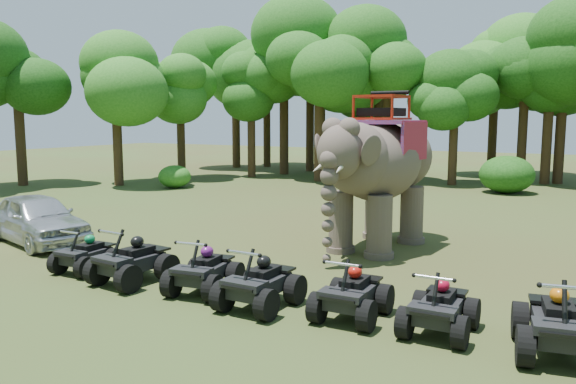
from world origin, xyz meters
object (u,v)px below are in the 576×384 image
Objects in this scene: atv_0 at (86,249)px; atv_2 at (204,265)px; atv_1 at (132,255)px; parked_car at (37,218)px; atv_5 at (440,301)px; elephant at (379,170)px; atv_6 at (560,315)px; atv_3 at (260,276)px; atv_4 at (352,287)px.

atv_0 is 0.90× the size of atv_2.
parked_car is at bearing 167.85° from atv_1.
parked_car is 2.49× the size of atv_1.
atv_5 is at bearing 7.61° from atv_1.
elephant is 8.17m from atv_6.
elephant is 3.04× the size of atv_1.
atv_4 is at bearing 11.67° from atv_3.
atv_0 is at bearing 170.51° from atv_6.
atv_3 is at bearing -85.72° from parked_car.
atv_2 reaches higher than atv_4.
elephant is 2.98× the size of atv_6.
atv_6 is (14.76, -1.52, -0.08)m from parked_car.
elephant is at bearing 104.00° from atv_4.
atv_2 is at bearing -179.90° from atv_4.
parked_car is 4.25m from atv_0.
atv_3 is 1.05× the size of atv_4.
atv_6 reaches higher than atv_4.
atv_1 is 1.95m from atv_2.
atv_5 is at bearing -81.05° from parked_car.
atv_6 reaches higher than atv_3.
atv_6 reaches higher than atv_5.
atv_4 is at bearing -82.12° from parked_car.
atv_4 is (11.12, -1.49, -0.15)m from parked_car.
atv_4 is (1.62, -6.01, -1.70)m from elephant.
atv_2 is (3.68, 0.03, 0.06)m from atv_0.
atv_1 is at bearing 178.09° from atv_2.
atv_3 is (9.23, -1.84, -0.12)m from parked_car.
elephant is at bearing 63.90° from atv_1.
atv_6 is (7.15, 0.05, 0.05)m from atv_2.
parked_car is 2.79× the size of atv_5.
atv_3 reaches higher than atv_2.
atv_1 reaches higher than atv_3.
atv_5 is (12.81, -1.48, -0.17)m from parked_car.
atv_6 is at bearing 4.64° from atv_3.
atv_4 is 0.90× the size of atv_6.
atv_5 is at bearing -0.86° from atv_0.
atv_4 is at bearing -68.98° from elephant.
atv_0 is at bearing -96.59° from parked_car.
atv_5 is at bearing -7.08° from atv_2.
elephant reaches higher than atv_5.
elephant reaches higher than atv_3.
atv_2 is at bearing -1.16° from atv_0.
atv_6 is at bearing 6.82° from atv_1.
atv_3 is 3.60m from atv_5.
atv_1 reaches higher than atv_5.
elephant is 6.45m from atv_4.
atv_0 is at bearing 172.41° from atv_2.
elephant is 3.24× the size of atv_2.
atv_3 reaches higher than atv_5.
elephant is at bearing 64.67° from atv_2.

